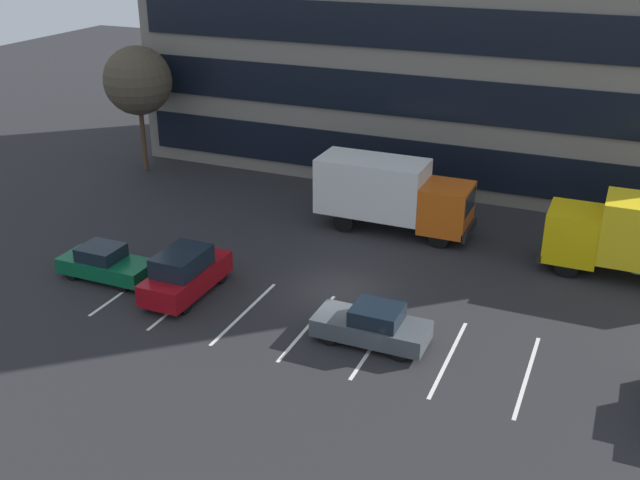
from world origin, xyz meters
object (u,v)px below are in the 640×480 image
suv_maroon (185,273)px  bare_tree (138,81)px  sedan_charcoal (372,325)px  sedan_forest (105,263)px  box_truck_orange (391,192)px

suv_maroon → bare_tree: bare_tree is taller
bare_tree → sedan_charcoal: bearing=-34.4°
sedan_forest → sedan_charcoal: bearing=-1.9°
box_truck_orange → sedan_forest: (-9.77, -10.02, -1.33)m
sedan_charcoal → suv_maroon: 8.50m
box_truck_orange → sedan_forest: size_ratio=1.86×
sedan_charcoal → bare_tree: size_ratio=0.57×
sedan_forest → suv_maroon: 4.07m
sedan_charcoal → bare_tree: bare_tree is taller
box_truck_orange → sedan_forest: 14.05m
box_truck_orange → bare_tree: (-16.90, 3.01, 3.53)m
bare_tree → suv_maroon: bearing=-49.1°
box_truck_orange → sedan_charcoal: bearing=-75.1°
suv_maroon → box_truck_orange: bearing=60.1°
bare_tree → box_truck_orange: bearing=-10.1°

